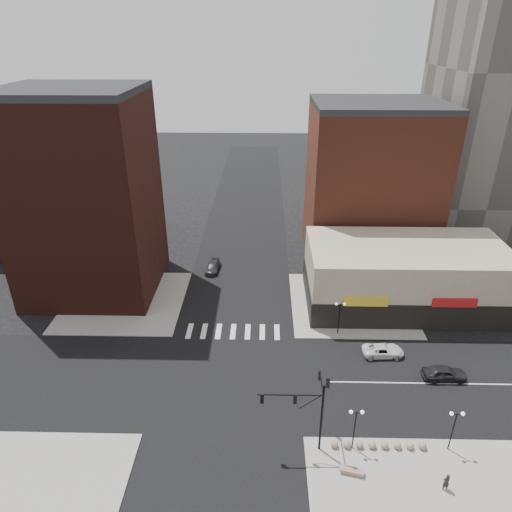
{
  "coord_description": "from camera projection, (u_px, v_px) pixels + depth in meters",
  "views": [
    {
      "loc": [
        3.51,
        -35.18,
        31.71
      ],
      "look_at": [
        2.61,
        6.01,
        11.0
      ],
      "focal_mm": 32.0,
      "sensor_mm": 36.0,
      "label": 1
    }
  ],
  "objects": [
    {
      "name": "pedestrian",
      "position": [
        446.0,
        482.0,
        34.52
      ],
      "size": [
        0.64,
        0.48,
        1.57
      ],
      "primitive_type": "imported",
      "rotation": [
        0.0,
        0.0,
        3.34
      ],
      "color": "#232126",
      "rests_on": "sidewalk_se"
    },
    {
      "name": "ground",
      "position": [
        229.0,
        380.0,
        45.73
      ],
      "size": [
        240.0,
        240.0,
        0.0
      ],
      "primitive_type": "plane",
      "color": "black",
      "rests_on": "ground"
    },
    {
      "name": "white_suv",
      "position": [
        383.0,
        350.0,
        49.01
      ],
      "size": [
        4.5,
        2.26,
        1.22
      ],
      "primitive_type": "imported",
      "rotation": [
        0.0,
        0.0,
        1.62
      ],
      "color": "silver",
      "rests_on": "ground"
    },
    {
      "name": "street_lamp_se_b",
      "position": [
        455.0,
        421.0,
        36.74
      ],
      "size": [
        1.22,
        0.32,
        4.16
      ],
      "color": "black",
      "rests_on": "sidewalk_se"
    },
    {
      "name": "street_lamp_ne",
      "position": [
        340.0,
        310.0,
        51.17
      ],
      "size": [
        1.22,
        0.32,
        4.16
      ],
      "color": "black",
      "rests_on": "sidewalk_ne"
    },
    {
      "name": "sidewalk_nw",
      "position": [
        125.0,
        301.0,
        58.94
      ],
      "size": [
        15.0,
        15.0,
        0.12
      ],
      "primitive_type": "cube",
      "color": "gray",
      "rests_on": "ground"
    },
    {
      "name": "building_ne_row",
      "position": [
        404.0,
        280.0,
        57.24
      ],
      "size": [
        24.2,
        12.2,
        8.0
      ],
      "color": "#BCAE95",
      "rests_on": "ground"
    },
    {
      "name": "bollard_row",
      "position": [
        378.0,
        445.0,
        38.13
      ],
      "size": [
        7.99,
        0.64,
        0.64
      ],
      "color": "gray",
      "rests_on": "sidewalk_se"
    },
    {
      "name": "building_ne_midrise",
      "position": [
        371.0,
        185.0,
        66.78
      ],
      "size": [
        18.0,
        15.0,
        22.0
      ],
      "primitive_type": "cube",
      "color": "brown",
      "rests_on": "ground"
    },
    {
      "name": "road_ns",
      "position": [
        229.0,
        380.0,
        45.73
      ],
      "size": [
        14.0,
        200.0,
        0.02
      ],
      "primitive_type": "cube",
      "color": "black",
      "rests_on": "ground"
    },
    {
      "name": "sidewalk_ne",
      "position": [
        350.0,
        303.0,
        58.38
      ],
      "size": [
        15.0,
        15.0,
        0.12
      ],
      "primitive_type": "cube",
      "color": "gray",
      "rests_on": "ground"
    },
    {
      "name": "dark_sedan_east",
      "position": [
        444.0,
        373.0,
        45.61
      ],
      "size": [
        4.37,
        1.79,
        1.49
      ],
      "primitive_type": "imported",
      "rotation": [
        0.0,
        0.0,
        1.58
      ],
      "color": "black",
      "rests_on": "ground"
    },
    {
      "name": "building_nw",
      "position": [
        86.0,
        199.0,
        57.02
      ],
      "size": [
        16.0,
        15.0,
        25.0
      ],
      "primitive_type": "cube",
      "color": "#381611",
      "rests_on": "ground"
    },
    {
      "name": "street_lamp_se_a",
      "position": [
        356.0,
        420.0,
        36.9
      ],
      "size": [
        1.22,
        0.32,
        4.16
      ],
      "color": "black",
      "rests_on": "sidewalk_se"
    },
    {
      "name": "building_nw_low",
      "position": [
        47.0,
        204.0,
        74.03
      ],
      "size": [
        20.0,
        18.0,
        12.0
      ],
      "primitive_type": "cube",
      "color": "#381611",
      "rests_on": "ground"
    },
    {
      "name": "road_ew",
      "position": [
        229.0,
        380.0,
        45.73
      ],
      "size": [
        200.0,
        14.0,
        0.02
      ],
      "primitive_type": "cube",
      "color": "black",
      "rests_on": "ground"
    },
    {
      "name": "stone_bench",
      "position": [
        352.0,
        471.0,
        35.97
      ],
      "size": [
        1.99,
        1.01,
        0.44
      ],
      "rotation": [
        0.0,
        0.0,
        -0.24
      ],
      "color": "gray",
      "rests_on": "sidewalk_se"
    },
    {
      "name": "dark_sedan_north",
      "position": [
        213.0,
        267.0,
        66.07
      ],
      "size": [
        2.08,
        4.42,
        1.25
      ],
      "primitive_type": "imported",
      "rotation": [
        0.0,
        0.0,
        -0.08
      ],
      "color": "black",
      "rests_on": "ground"
    },
    {
      "name": "traffic_signal",
      "position": [
        310.0,
        402.0,
        36.37
      ],
      "size": [
        5.59,
        3.09,
        7.77
      ],
      "color": "black",
      "rests_on": "ground"
    }
  ]
}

